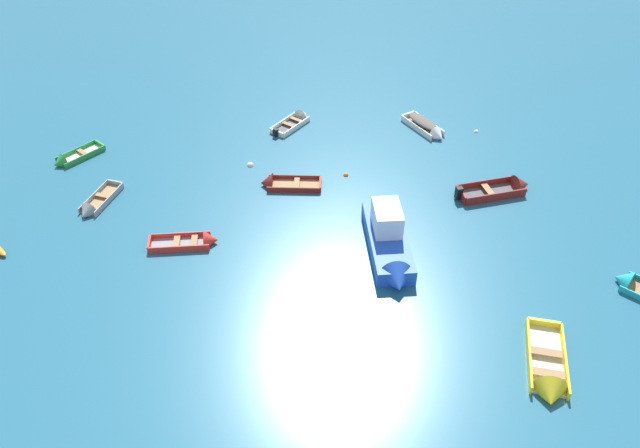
{
  "coord_description": "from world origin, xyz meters",
  "views": [
    {
      "loc": [
        0.98,
        -6.27,
        21.33
      ],
      "look_at": [
        0.0,
        19.61,
        0.15
      ],
      "focal_mm": 35.02,
      "sensor_mm": 36.0,
      "label": 1
    }
  ],
  "objects_px": {
    "rowboat_maroon_cluster_outer": "(277,184)",
    "rowboat_white_far_right": "(297,120)",
    "rowboat_yellow_outer_right": "(548,380)",
    "rowboat_turquoise_distant_center": "(637,287)",
    "rowboat_maroon_near_left": "(506,188)",
    "motor_launch_blue_cluster_inner": "(389,243)",
    "rowboat_green_back_row_right": "(68,160)",
    "mooring_buoy_far_field": "(476,132)",
    "rowboat_white_back_row_left": "(428,128)",
    "rowboat_red_midfield_left": "(198,241)",
    "mooring_buoy_outer_edge": "(250,165)",
    "mooring_buoy_between_boats_left": "(346,175)",
    "rowboat_grey_back_row_center": "(93,207)"
  },
  "relations": [
    {
      "from": "rowboat_green_back_row_right",
      "to": "motor_launch_blue_cluster_inner",
      "type": "xyz_separation_m",
      "value": [
        19.27,
        -7.66,
        0.54
      ]
    },
    {
      "from": "rowboat_maroon_cluster_outer",
      "to": "rowboat_white_far_right",
      "type": "height_order",
      "value": "rowboat_maroon_cluster_outer"
    },
    {
      "from": "motor_launch_blue_cluster_inner",
      "to": "rowboat_turquoise_distant_center",
      "type": "distance_m",
      "value": 11.97
    },
    {
      "from": "rowboat_white_far_right",
      "to": "motor_launch_blue_cluster_inner",
      "type": "bearing_deg",
      "value": -67.18
    },
    {
      "from": "rowboat_white_back_row_left",
      "to": "rowboat_red_midfield_left",
      "type": "bearing_deg",
      "value": -137.87
    },
    {
      "from": "mooring_buoy_between_boats_left",
      "to": "rowboat_red_midfield_left",
      "type": "bearing_deg",
      "value": -139.49
    },
    {
      "from": "rowboat_green_back_row_right",
      "to": "mooring_buoy_outer_edge",
      "type": "distance_m",
      "value": 11.22
    },
    {
      "from": "mooring_buoy_outer_edge",
      "to": "rowboat_grey_back_row_center",
      "type": "bearing_deg",
      "value": -150.21
    },
    {
      "from": "rowboat_turquoise_distant_center",
      "to": "mooring_buoy_between_boats_left",
      "type": "relative_size",
      "value": 11.88
    },
    {
      "from": "rowboat_grey_back_row_center",
      "to": "mooring_buoy_far_field",
      "type": "distance_m",
      "value": 24.4
    },
    {
      "from": "rowboat_green_back_row_right",
      "to": "mooring_buoy_far_field",
      "type": "height_order",
      "value": "rowboat_green_back_row_right"
    },
    {
      "from": "rowboat_maroon_near_left",
      "to": "rowboat_white_far_right",
      "type": "height_order",
      "value": "rowboat_maroon_near_left"
    },
    {
      "from": "mooring_buoy_between_boats_left",
      "to": "rowboat_yellow_outer_right",
      "type": "bearing_deg",
      "value": -60.23
    },
    {
      "from": "rowboat_green_back_row_right",
      "to": "mooring_buoy_far_field",
      "type": "distance_m",
      "value": 26.03
    },
    {
      "from": "rowboat_white_back_row_left",
      "to": "rowboat_green_back_row_right",
      "type": "xyz_separation_m",
      "value": [
        -22.43,
        -4.43,
        -0.15
      ]
    },
    {
      "from": "rowboat_red_midfield_left",
      "to": "mooring_buoy_between_boats_left",
      "type": "height_order",
      "value": "rowboat_red_midfield_left"
    },
    {
      "from": "rowboat_green_back_row_right",
      "to": "rowboat_turquoise_distant_center",
      "type": "distance_m",
      "value": 32.55
    },
    {
      "from": "rowboat_red_midfield_left",
      "to": "mooring_buoy_far_field",
      "type": "distance_m",
      "value": 20.09
    },
    {
      "from": "rowboat_turquoise_distant_center",
      "to": "mooring_buoy_outer_edge",
      "type": "bearing_deg",
      "value": 153.47
    },
    {
      "from": "rowboat_red_midfield_left",
      "to": "mooring_buoy_between_boats_left",
      "type": "distance_m",
      "value": 10.06
    },
    {
      "from": "rowboat_turquoise_distant_center",
      "to": "motor_launch_blue_cluster_inner",
      "type": "bearing_deg",
      "value": 169.49
    },
    {
      "from": "rowboat_white_far_right",
      "to": "mooring_buoy_outer_edge",
      "type": "relative_size",
      "value": 7.94
    },
    {
      "from": "mooring_buoy_far_field",
      "to": "mooring_buoy_between_boats_left",
      "type": "distance_m",
      "value": 10.09
    },
    {
      "from": "rowboat_white_back_row_left",
      "to": "motor_launch_blue_cluster_inner",
      "type": "bearing_deg",
      "value": -104.64
    },
    {
      "from": "rowboat_turquoise_distant_center",
      "to": "rowboat_yellow_outer_right",
      "type": "bearing_deg",
      "value": -134.85
    },
    {
      "from": "rowboat_maroon_cluster_outer",
      "to": "rowboat_white_far_right",
      "type": "xyz_separation_m",
      "value": [
        0.7,
        7.45,
        -0.0
      ]
    },
    {
      "from": "motor_launch_blue_cluster_inner",
      "to": "rowboat_grey_back_row_center",
      "type": "bearing_deg",
      "value": 169.47
    },
    {
      "from": "rowboat_white_far_right",
      "to": "mooring_buoy_outer_edge",
      "type": "height_order",
      "value": "rowboat_white_far_right"
    },
    {
      "from": "rowboat_yellow_outer_right",
      "to": "motor_launch_blue_cluster_inner",
      "type": "bearing_deg",
      "value": 128.44
    },
    {
      "from": "rowboat_maroon_near_left",
      "to": "mooring_buoy_far_field",
      "type": "xyz_separation_m",
      "value": [
        -0.62,
        6.62,
        -0.24
      ]
    },
    {
      "from": "rowboat_green_back_row_right",
      "to": "rowboat_turquoise_distant_center",
      "type": "xyz_separation_m",
      "value": [
        31.03,
        -9.85,
        0.01
      ]
    },
    {
      "from": "rowboat_grey_back_row_center",
      "to": "mooring_buoy_outer_edge",
      "type": "relative_size",
      "value": 8.54
    },
    {
      "from": "rowboat_yellow_outer_right",
      "to": "rowboat_green_back_row_right",
      "type": "distance_m",
      "value": 29.77
    },
    {
      "from": "rowboat_white_back_row_left",
      "to": "rowboat_red_midfield_left",
      "type": "height_order",
      "value": "rowboat_white_back_row_left"
    },
    {
      "from": "rowboat_green_back_row_right",
      "to": "rowboat_red_midfield_left",
      "type": "bearing_deg",
      "value": -37.9
    },
    {
      "from": "rowboat_grey_back_row_center",
      "to": "rowboat_yellow_outer_right",
      "type": "xyz_separation_m",
      "value": [
        22.42,
        -10.81,
        0.05
      ]
    },
    {
      "from": "rowboat_yellow_outer_right",
      "to": "rowboat_green_back_row_right",
      "type": "height_order",
      "value": "rowboat_yellow_outer_right"
    },
    {
      "from": "rowboat_green_back_row_right",
      "to": "rowboat_white_far_right",
      "type": "bearing_deg",
      "value": 21.51
    },
    {
      "from": "rowboat_red_midfield_left",
      "to": "rowboat_turquoise_distant_center",
      "type": "distance_m",
      "value": 21.75
    },
    {
      "from": "rowboat_maroon_near_left",
      "to": "motor_launch_blue_cluster_inner",
      "type": "bearing_deg",
      "value": -141.47
    },
    {
      "from": "rowboat_maroon_cluster_outer",
      "to": "rowboat_maroon_near_left",
      "type": "bearing_deg",
      "value": -0.31
    },
    {
      "from": "motor_launch_blue_cluster_inner",
      "to": "mooring_buoy_outer_edge",
      "type": "relative_size",
      "value": 15.98
    },
    {
      "from": "rowboat_yellow_outer_right",
      "to": "rowboat_turquoise_distant_center",
      "type": "height_order",
      "value": "rowboat_yellow_outer_right"
    },
    {
      "from": "rowboat_maroon_near_left",
      "to": "rowboat_green_back_row_right",
      "type": "bearing_deg",
      "value": 175.43
    },
    {
      "from": "rowboat_red_midfield_left",
      "to": "rowboat_white_far_right",
      "type": "xyz_separation_m",
      "value": [
        4.34,
        12.76,
        -0.01
      ]
    },
    {
      "from": "rowboat_maroon_near_left",
      "to": "motor_launch_blue_cluster_inner",
      "type": "xyz_separation_m",
      "value": [
        -6.99,
        -5.56,
        0.45
      ]
    },
    {
      "from": "motor_launch_blue_cluster_inner",
      "to": "mooring_buoy_outer_edge",
      "type": "bearing_deg",
      "value": 136.24
    },
    {
      "from": "rowboat_turquoise_distant_center",
      "to": "rowboat_white_far_right",
      "type": "relative_size",
      "value": 1.14
    },
    {
      "from": "rowboat_turquoise_distant_center",
      "to": "rowboat_maroon_cluster_outer",
      "type": "relative_size",
      "value": 1.05
    },
    {
      "from": "rowboat_maroon_near_left",
      "to": "mooring_buoy_between_boats_left",
      "type": "relative_size",
      "value": 14.58
    }
  ]
}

